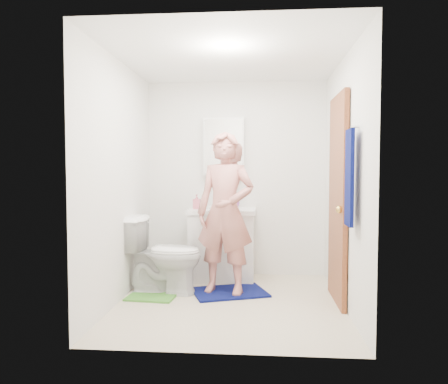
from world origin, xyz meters
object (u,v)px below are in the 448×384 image
(soap_dispenser, at_px, (197,202))
(toothbrush_cup, at_px, (234,204))
(vanity_cabinet, at_px, (222,246))
(towel, at_px, (349,178))
(toilet, at_px, (164,254))
(medicine_cabinet, at_px, (224,147))
(man, at_px, (225,213))

(soap_dispenser, height_order, toothbrush_cup, soap_dispenser)
(vanity_cabinet, relative_size, soap_dispenser, 4.64)
(towel, xyz_separation_m, toilet, (-1.76, 0.88, -0.84))
(vanity_cabinet, height_order, soap_dispenser, soap_dispenser)
(toilet, bearing_deg, soap_dispenser, -22.64)
(towel, bearing_deg, toothbrush_cup, 123.03)
(vanity_cabinet, bearing_deg, soap_dispenser, -171.72)
(medicine_cabinet, distance_m, towel, 2.11)
(medicine_cabinet, relative_size, soap_dispenser, 4.06)
(towel, height_order, soap_dispenser, towel)
(medicine_cabinet, xyz_separation_m, soap_dispenser, (-0.30, -0.27, -0.66))
(vanity_cabinet, relative_size, toilet, 0.98)
(soap_dispenser, bearing_deg, toothbrush_cup, 20.98)
(toothbrush_cup, bearing_deg, toilet, -134.52)
(vanity_cabinet, xyz_separation_m, towel, (1.18, -1.48, 0.85))
(toilet, height_order, toothbrush_cup, toothbrush_cup)
(towel, height_order, toilet, towel)
(vanity_cabinet, relative_size, medicine_cabinet, 1.14)
(toothbrush_cup, relative_size, man, 0.08)
(vanity_cabinet, bearing_deg, toothbrush_cup, 42.43)
(towel, height_order, toothbrush_cup, towel)
(towel, distance_m, man, 1.45)
(vanity_cabinet, bearing_deg, man, -82.26)
(soap_dispenser, bearing_deg, vanity_cabinet, 8.28)
(vanity_cabinet, distance_m, toothbrush_cup, 0.53)
(vanity_cabinet, height_order, medicine_cabinet, medicine_cabinet)
(toilet, height_order, soap_dispenser, soap_dispenser)
(toilet, bearing_deg, vanity_cabinet, -39.98)
(towel, bearing_deg, medicine_cabinet, 124.61)
(vanity_cabinet, height_order, man, man)
(medicine_cabinet, distance_m, man, 1.12)
(towel, relative_size, man, 0.47)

